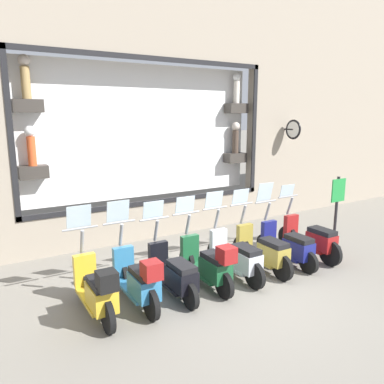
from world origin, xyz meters
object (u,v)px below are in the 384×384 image
(scooter_navy_1, at_px, (289,245))
(scooter_yellow_7, at_px, (97,290))
(shop_sign_post, at_px, (336,210))
(scooter_olive_2, at_px, (264,251))
(scooter_silver_3, at_px, (237,257))
(scooter_red_0, at_px, (311,239))
(scooter_black_5, at_px, (174,273))
(scooter_green_4, at_px, (209,264))
(scooter_teal_6, at_px, (138,280))

(scooter_navy_1, distance_m, scooter_yellow_7, 4.21)
(shop_sign_post, bearing_deg, scooter_olive_2, 94.29)
(scooter_silver_3, xyz_separation_m, scooter_yellow_7, (-0.06, 2.81, 0.04))
(scooter_red_0, relative_size, scooter_yellow_7, 1.00)
(scooter_navy_1, relative_size, scooter_olive_2, 0.99)
(scooter_navy_1, height_order, scooter_yellow_7, scooter_navy_1)
(scooter_olive_2, xyz_separation_m, scooter_silver_3, (0.00, 0.70, 0.00))
(scooter_yellow_7, relative_size, shop_sign_post, 1.03)
(scooter_silver_3, bearing_deg, scooter_navy_1, -90.11)
(shop_sign_post, bearing_deg, scooter_black_5, 92.37)
(scooter_green_4, bearing_deg, scooter_teal_6, 89.67)
(scooter_yellow_7, xyz_separation_m, shop_sign_post, (0.24, -5.93, 0.47))
(scooter_red_0, distance_m, scooter_navy_1, 0.70)
(scooter_olive_2, height_order, shop_sign_post, shop_sign_post)
(shop_sign_post, bearing_deg, scooter_yellow_7, 92.31)
(scooter_navy_1, distance_m, shop_sign_post, 1.81)
(scooter_black_5, xyz_separation_m, shop_sign_post, (0.19, -4.53, 0.53))
(scooter_teal_6, distance_m, shop_sign_post, 5.25)
(shop_sign_post, bearing_deg, scooter_green_4, 93.69)
(scooter_silver_3, bearing_deg, scooter_red_0, -89.97)
(scooter_red_0, relative_size, scooter_navy_1, 1.01)
(scooter_silver_3, distance_m, shop_sign_post, 3.17)
(scooter_yellow_7, bearing_deg, scooter_teal_6, -89.92)
(scooter_navy_1, bearing_deg, shop_sign_post, -83.90)
(scooter_navy_1, height_order, scooter_teal_6, scooter_navy_1)
(scooter_red_0, xyz_separation_m, scooter_green_4, (-0.07, 2.81, 0.02))
(scooter_green_4, xyz_separation_m, scooter_black_5, (0.06, 0.70, -0.05))
(scooter_silver_3, bearing_deg, scooter_green_4, 95.33)
(scooter_navy_1, relative_size, scooter_silver_3, 0.99)
(scooter_green_4, bearing_deg, scooter_navy_1, -88.30)
(scooter_navy_1, relative_size, shop_sign_post, 1.02)
(shop_sign_post, bearing_deg, scooter_silver_3, 93.32)
(scooter_black_5, xyz_separation_m, scooter_yellow_7, (-0.05, 1.40, 0.06))
(scooter_red_0, bearing_deg, scooter_silver_3, 90.03)
(scooter_silver_3, height_order, shop_sign_post, shop_sign_post)
(scooter_silver_3, height_order, scooter_green_4, scooter_silver_3)
(scooter_yellow_7, bearing_deg, scooter_olive_2, -89.06)
(scooter_black_5, relative_size, shop_sign_post, 1.02)
(scooter_navy_1, height_order, scooter_silver_3, scooter_navy_1)
(scooter_silver_3, distance_m, scooter_yellow_7, 2.81)
(scooter_green_4, relative_size, scooter_yellow_7, 1.00)
(scooter_red_0, bearing_deg, scooter_green_4, 91.36)
(scooter_green_4, height_order, scooter_yellow_7, scooter_yellow_7)
(shop_sign_post, bearing_deg, scooter_teal_6, 92.61)
(scooter_olive_2, height_order, scooter_silver_3, scooter_silver_3)
(scooter_red_0, height_order, scooter_olive_2, scooter_olive_2)
(scooter_black_5, distance_m, scooter_yellow_7, 1.41)
(scooter_teal_6, bearing_deg, shop_sign_post, -87.39)
(scooter_black_5, bearing_deg, shop_sign_post, -87.63)
(scooter_silver_3, relative_size, shop_sign_post, 1.03)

